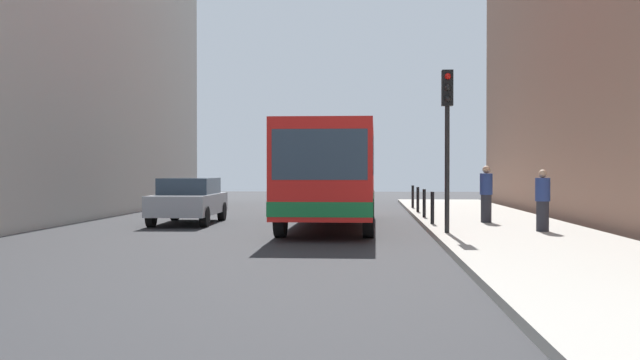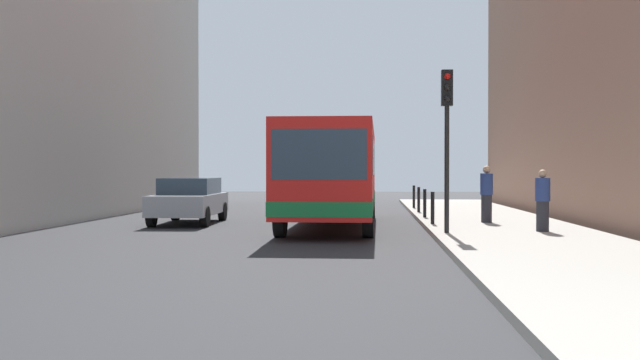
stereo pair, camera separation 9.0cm
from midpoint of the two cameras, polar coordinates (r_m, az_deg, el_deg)
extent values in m
plane|color=#2D2D30|center=(20.30, -0.76, -4.12)|extent=(80.00, 80.00, 0.00)
cube|color=#ADA89E|center=(20.59, 14.43, -3.87)|extent=(4.40, 40.00, 0.15)
cube|color=red|center=(22.54, 0.91, 0.81)|extent=(2.61, 11.02, 2.50)
cube|color=#197238|center=(22.56, 0.91, -1.60)|extent=(2.63, 11.04, 0.36)
cube|color=#2D3D4C|center=(17.08, -0.19, 2.02)|extent=(2.26, 0.08, 1.20)
cube|color=#2D3D4C|center=(23.04, 0.99, 1.68)|extent=(2.61, 9.42, 1.00)
cylinder|color=black|center=(18.64, 3.66, -3.01)|extent=(0.29, 1.00, 1.00)
cylinder|color=black|center=(18.80, -3.25, -2.98)|extent=(0.29, 1.00, 1.00)
cylinder|color=black|center=(26.43, 3.87, -1.91)|extent=(0.29, 1.00, 1.00)
cylinder|color=black|center=(26.54, -1.02, -1.90)|extent=(0.29, 1.00, 1.00)
cube|color=#A5A8AD|center=(23.97, -10.35, -1.86)|extent=(1.91, 4.44, 0.64)
cube|color=#2D3D4C|center=(24.10, -10.28, -0.46)|extent=(1.66, 2.50, 0.52)
cylinder|color=black|center=(22.35, -9.14, -2.86)|extent=(0.24, 0.65, 0.64)
cylinder|color=black|center=(22.73, -13.20, -2.81)|extent=(0.24, 0.65, 0.64)
cylinder|color=black|center=(25.29, -7.79, -2.44)|extent=(0.24, 0.65, 0.64)
cylinder|color=black|center=(25.63, -11.40, -2.41)|extent=(0.24, 0.65, 0.64)
cylinder|color=black|center=(18.61, 9.79, 0.82)|extent=(0.12, 0.12, 3.20)
cube|color=black|center=(18.72, 9.80, 7.11)|extent=(0.28, 0.24, 0.90)
sphere|color=red|center=(18.63, 9.85, 8.01)|extent=(0.16, 0.16, 0.16)
sphere|color=black|center=(18.60, 9.84, 7.15)|extent=(0.16, 0.16, 0.16)
sphere|color=black|center=(18.57, 9.84, 6.30)|extent=(0.16, 0.16, 0.16)
cylinder|color=black|center=(21.64, 8.68, -2.17)|extent=(0.11, 0.11, 0.95)
cylinder|color=black|center=(24.76, 8.06, -1.81)|extent=(0.11, 0.11, 0.95)
cylinder|color=black|center=(27.87, 7.58, -1.52)|extent=(0.11, 0.11, 0.95)
cylinder|color=black|center=(31.00, 7.20, -1.30)|extent=(0.11, 0.11, 0.95)
cylinder|color=#26262D|center=(19.65, 16.91, -2.73)|extent=(0.32, 0.32, 0.78)
cylinder|color=navy|center=(19.62, 16.92, -0.72)|extent=(0.38, 0.38, 0.60)
sphere|color=tan|center=(19.61, 16.92, 0.47)|extent=(0.21, 0.21, 0.21)
cylinder|color=#26262D|center=(22.66, 12.77, -2.19)|extent=(0.32, 0.32, 0.84)
cylinder|color=navy|center=(22.64, 12.78, -0.31)|extent=(0.38, 0.38, 0.65)
sphere|color=tan|center=(22.63, 12.78, 0.80)|extent=(0.23, 0.23, 0.23)
camera|label=1|loc=(0.04, -90.13, 0.00)|focal=40.86mm
camera|label=2|loc=(0.04, 89.87, 0.00)|focal=40.86mm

